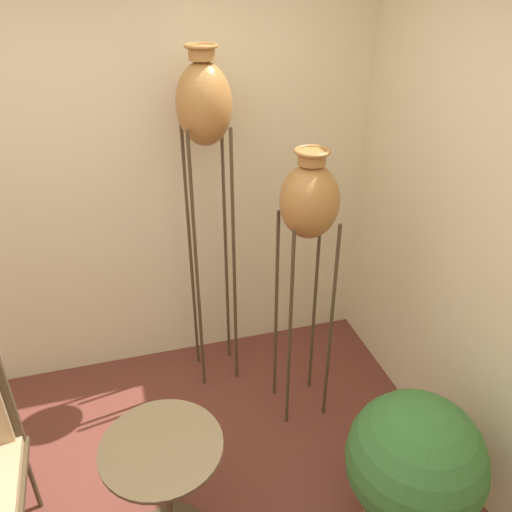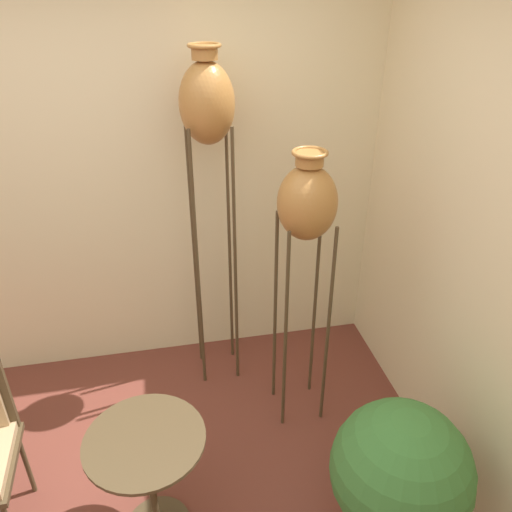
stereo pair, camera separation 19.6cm
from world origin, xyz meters
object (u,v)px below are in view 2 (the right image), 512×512
at_px(vase_stand_tall, 207,113).
at_px(potted_plant, 399,477).
at_px(vase_stand_medium, 307,208).
at_px(side_table, 148,465).

xyz_separation_m(vase_stand_tall, potted_plant, (0.64, -1.37, -1.33)).
xyz_separation_m(vase_stand_medium, side_table, (-0.89, -0.65, -0.90)).
bearing_deg(vase_stand_tall, vase_stand_medium, -46.28).
bearing_deg(potted_plant, vase_stand_medium, 102.76).
distance_m(vase_stand_tall, potted_plant, 2.02).
height_order(vase_stand_medium, side_table, vase_stand_medium).
relative_size(side_table, potted_plant, 0.80).
relative_size(vase_stand_tall, side_table, 3.30).
xyz_separation_m(vase_stand_medium, potted_plant, (0.21, -0.92, -0.94)).
distance_m(vase_stand_tall, side_table, 1.77).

